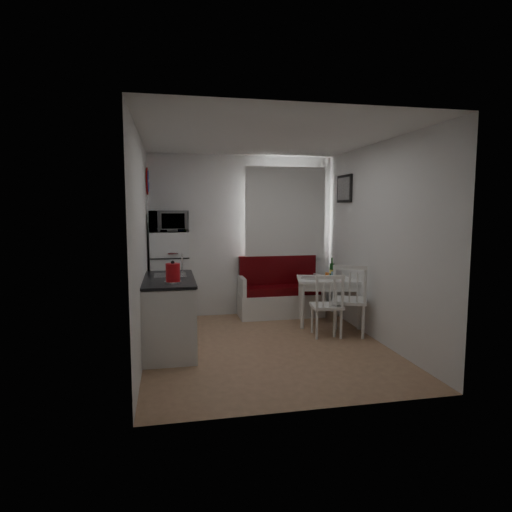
# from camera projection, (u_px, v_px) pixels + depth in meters

# --- Properties ---
(floor) EXTENTS (3.00, 3.50, 0.02)m
(floor) POSITION_uv_depth(u_px,v_px,m) (266.00, 347.00, 5.43)
(floor) COLOR #9E7554
(floor) RESTS_ON ground
(ceiling) EXTENTS (3.00, 3.50, 0.02)m
(ceiling) POSITION_uv_depth(u_px,v_px,m) (267.00, 137.00, 5.14)
(ceiling) COLOR white
(ceiling) RESTS_ON wall_back
(wall_back) EXTENTS (3.00, 0.02, 2.60)m
(wall_back) POSITION_uv_depth(u_px,v_px,m) (243.00, 236.00, 6.99)
(wall_back) COLOR white
(wall_back) RESTS_ON floor
(wall_front) EXTENTS (3.00, 0.02, 2.60)m
(wall_front) POSITION_uv_depth(u_px,v_px,m) (313.00, 262.00, 3.58)
(wall_front) COLOR white
(wall_front) RESTS_ON floor
(wall_left) EXTENTS (0.02, 3.50, 2.60)m
(wall_left) POSITION_uv_depth(u_px,v_px,m) (142.00, 247.00, 4.99)
(wall_left) COLOR white
(wall_left) RESTS_ON floor
(wall_right) EXTENTS (0.02, 3.50, 2.60)m
(wall_right) POSITION_uv_depth(u_px,v_px,m) (378.00, 243.00, 5.59)
(wall_right) COLOR white
(wall_right) RESTS_ON floor
(window) EXTENTS (1.22, 0.06, 1.47)m
(window) POSITION_uv_depth(u_px,v_px,m) (285.00, 216.00, 7.07)
(window) COLOR white
(window) RESTS_ON wall_back
(curtain) EXTENTS (1.35, 0.02, 1.50)m
(curtain) POSITION_uv_depth(u_px,v_px,m) (286.00, 213.00, 6.99)
(curtain) COLOR white
(curtain) RESTS_ON wall_back
(kitchen_counter) EXTENTS (0.62, 1.32, 1.16)m
(kitchen_counter) POSITION_uv_depth(u_px,v_px,m) (169.00, 313.00, 5.29)
(kitchen_counter) COLOR white
(kitchen_counter) RESTS_ON floor
(wall_sign) EXTENTS (0.03, 0.40, 0.40)m
(wall_sign) POSITION_uv_depth(u_px,v_px,m) (148.00, 181.00, 6.31)
(wall_sign) COLOR #193A98
(wall_sign) RESTS_ON wall_left
(picture_frame) EXTENTS (0.04, 0.52, 0.42)m
(picture_frame) POSITION_uv_depth(u_px,v_px,m) (344.00, 189.00, 6.57)
(picture_frame) COLOR black
(picture_frame) RESTS_ON wall_right
(bench) EXTENTS (1.36, 0.52, 0.97)m
(bench) POSITION_uv_depth(u_px,v_px,m) (280.00, 296.00, 6.98)
(bench) COLOR white
(bench) RESTS_ON floor
(dining_table) EXTENTS (1.07, 0.86, 0.70)m
(dining_table) POSITION_uv_depth(u_px,v_px,m) (329.00, 283.00, 6.44)
(dining_table) COLOR white
(dining_table) RESTS_ON floor
(chair_left) EXTENTS (0.45, 0.44, 0.47)m
(chair_left) POSITION_uv_depth(u_px,v_px,m) (329.00, 299.00, 5.76)
(chair_left) COLOR white
(chair_left) RESTS_ON floor
(chair_right) EXTENTS (0.61, 0.61, 0.53)m
(chair_right) POSITION_uv_depth(u_px,v_px,m) (353.00, 292.00, 5.81)
(chair_right) COLOR white
(chair_right) RESTS_ON floor
(fridge) EXTENTS (0.56, 0.56, 1.40)m
(fridge) POSITION_uv_depth(u_px,v_px,m) (170.00, 278.00, 6.48)
(fridge) COLOR white
(fridge) RESTS_ON floor
(microwave) EXTENTS (0.57, 0.39, 0.32)m
(microwave) POSITION_uv_depth(u_px,v_px,m) (169.00, 221.00, 6.34)
(microwave) COLOR white
(microwave) RESTS_ON fridge
(kettle) EXTENTS (0.19, 0.19, 0.25)m
(kettle) POSITION_uv_depth(u_px,v_px,m) (173.00, 273.00, 4.81)
(kettle) COLOR red
(kettle) RESTS_ON kitchen_counter
(wine_bottle) EXTENTS (0.08, 0.08, 0.30)m
(wine_bottle) POSITION_uv_depth(u_px,v_px,m) (332.00, 267.00, 6.53)
(wine_bottle) COLOR #133E16
(wine_bottle) RESTS_ON dining_table
(drinking_glass_orange) EXTENTS (0.06, 0.06, 0.10)m
(drinking_glass_orange) POSITION_uv_depth(u_px,v_px,m) (327.00, 276.00, 6.37)
(drinking_glass_orange) COLOR orange
(drinking_glass_orange) RESTS_ON dining_table
(drinking_glass_blue) EXTENTS (0.06, 0.06, 0.09)m
(drinking_glass_blue) POSITION_uv_depth(u_px,v_px,m) (333.00, 275.00, 6.49)
(drinking_glass_blue) COLOR #73A9C3
(drinking_glass_blue) RESTS_ON dining_table
(plate) EXTENTS (0.26, 0.26, 0.02)m
(plate) POSITION_uv_depth(u_px,v_px,m) (310.00, 278.00, 6.39)
(plate) COLOR white
(plate) RESTS_ON dining_table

